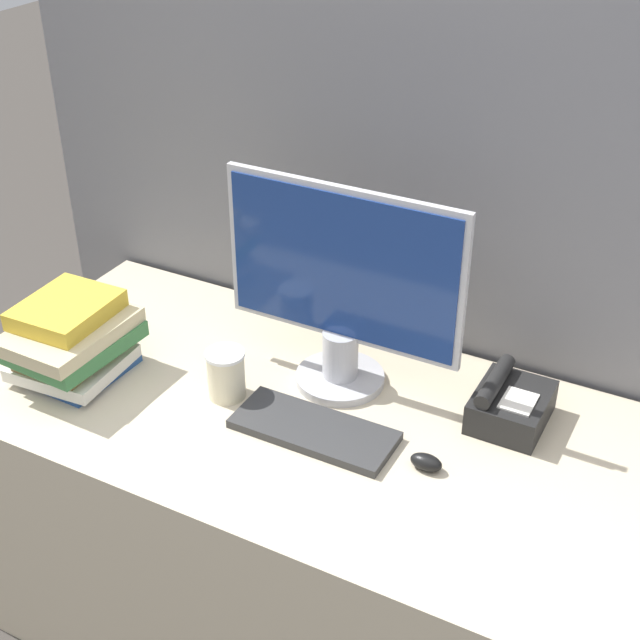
{
  "coord_description": "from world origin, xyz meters",
  "views": [
    {
      "loc": [
        0.76,
        -1.0,
        1.95
      ],
      "look_at": [
        0.0,
        0.43,
        0.95
      ],
      "focal_mm": 50.0,
      "sensor_mm": 36.0,
      "label": 1
    }
  ],
  "objects": [
    {
      "name": "cubicle_panel_rear",
      "position": [
        0.0,
        0.82,
        0.8
      ],
      "size": [
        2.06,
        0.04,
        1.61
      ],
      "color": "slate",
      "rests_on": "ground_plane"
    },
    {
      "name": "desk",
      "position": [
        0.0,
        0.39,
        0.36
      ],
      "size": [
        1.66,
        0.79,
        0.72
      ],
      "color": "beige",
      "rests_on": "ground_plane"
    },
    {
      "name": "monitor",
      "position": [
        0.0,
        0.54,
        0.96
      ],
      "size": [
        0.57,
        0.21,
        0.49
      ],
      "color": "#B7B7BC",
      "rests_on": "desk"
    },
    {
      "name": "keyboard",
      "position": [
        0.04,
        0.34,
        0.73
      ],
      "size": [
        0.36,
        0.15,
        0.02
      ],
      "color": "#333333",
      "rests_on": "desk"
    },
    {
      "name": "mouse",
      "position": [
        0.3,
        0.34,
        0.74
      ],
      "size": [
        0.07,
        0.04,
        0.03
      ],
      "color": "black",
      "rests_on": "desk"
    },
    {
      "name": "coffee_cup",
      "position": [
        -0.21,
        0.37,
        0.78
      ],
      "size": [
        0.09,
        0.09,
        0.12
      ],
      "color": "beige",
      "rests_on": "desk"
    },
    {
      "name": "book_stack",
      "position": [
        -0.57,
        0.27,
        0.82
      ],
      "size": [
        0.25,
        0.3,
        0.19
      ],
      "color": "#264C8C",
      "rests_on": "desk"
    },
    {
      "name": "desk_telephone",
      "position": [
        0.4,
        0.58,
        0.76
      ],
      "size": [
        0.16,
        0.19,
        0.11
      ],
      "color": "black",
      "rests_on": "desk"
    }
  ]
}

